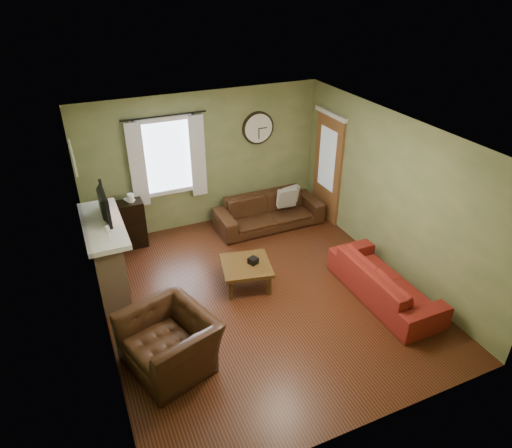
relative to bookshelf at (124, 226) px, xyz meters
name	(u,v)px	position (x,y,z in m)	size (l,w,h in m)	color
floor	(260,295)	(1.66, -2.27, -0.44)	(4.60, 5.20, 0.00)	#3E1C0E
ceiling	(261,135)	(1.66, -2.27, 2.16)	(4.60, 5.20, 0.00)	white
wall_left	(94,259)	(-0.64, -2.27, 0.86)	(0.00, 5.20, 2.60)	olive
wall_right	(391,194)	(3.96, -2.27, 0.86)	(0.00, 5.20, 2.60)	olive
wall_back	(204,161)	(1.66, 0.33, 0.86)	(4.60, 0.00, 2.60)	olive
wall_front	(370,343)	(1.66, -4.87, 0.86)	(4.60, 0.00, 2.60)	olive
fireplace	(107,258)	(-0.44, -1.12, 0.11)	(0.40, 1.40, 1.10)	tan
firebox	(122,269)	(-0.25, -1.12, -0.14)	(0.04, 0.60, 0.55)	black
mantel	(103,225)	(-0.41, -1.12, 0.70)	(0.58, 1.60, 0.08)	white
tv	(100,208)	(-0.39, -0.97, 0.91)	(0.60, 0.08, 0.35)	black
tv_screen	(105,204)	(-0.31, -0.97, 0.97)	(0.02, 0.62, 0.36)	#994C3F
medallion_left	(75,166)	(-0.62, -1.47, 1.81)	(0.28, 0.28, 0.03)	white
medallion_mid	(73,157)	(-0.62, -1.12, 1.81)	(0.28, 0.28, 0.03)	white
medallion_right	(71,149)	(-0.62, -0.77, 1.81)	(0.28, 0.28, 0.03)	white
window_pane	(167,157)	(0.96, 0.31, 1.06)	(1.00, 0.02, 1.30)	silver
curtain_rod	(164,116)	(0.96, 0.21, 1.83)	(0.03, 0.03, 1.50)	black
curtain_left	(138,166)	(0.41, 0.21, 1.01)	(0.28, 0.04, 1.55)	silver
curtain_right	(198,156)	(1.51, 0.21, 1.01)	(0.28, 0.04, 1.55)	silver
wall_clock	(258,128)	(2.76, 0.28, 1.36)	(0.64, 0.06, 0.64)	white
door	(327,168)	(3.93, -0.42, 0.61)	(0.05, 0.90, 2.10)	brown
bookshelf	(124,226)	(0.00, 0.00, 0.00)	(0.75, 0.32, 0.89)	black
book	(125,198)	(0.10, 0.05, 0.52)	(0.15, 0.20, 0.02)	#472F13
sofa_brown	(269,211)	(2.72, -0.33, -0.14)	(2.09, 0.82, 0.61)	black
pillow_left	(290,195)	(3.20, -0.28, 0.11)	(0.36, 0.11, 0.36)	gray
pillow_right	(287,198)	(3.08, -0.37, 0.11)	(0.38, 0.11, 0.38)	gray
sofa_red	(385,281)	(3.39, -3.08, -0.15)	(2.02, 0.79, 0.59)	maroon
armchair	(169,341)	(0.03, -3.08, -0.08)	(1.13, 0.99, 0.74)	black
coffee_table	(246,275)	(1.56, -1.94, -0.24)	(0.76, 0.76, 0.41)	#472F13
tissue_box	(253,264)	(1.67, -1.97, -0.04)	(0.13, 0.13, 0.10)	black
wine_glass_a	(108,235)	(-0.39, -1.70, 0.84)	(0.08, 0.08, 0.22)	white
wine_glass_b	(107,232)	(-0.39, -1.58, 0.83)	(0.06, 0.06, 0.18)	white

